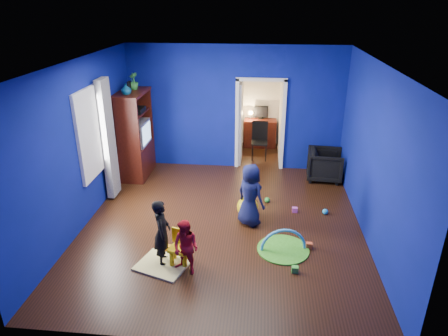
# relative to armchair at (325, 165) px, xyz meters

# --- Properties ---
(floor) EXTENTS (5.00, 5.50, 0.01)m
(floor) POSITION_rel_armchair_xyz_m (-2.10, -2.20, -0.35)
(floor) COLOR black
(floor) RESTS_ON ground
(ceiling) EXTENTS (5.00, 5.50, 0.01)m
(ceiling) POSITION_rel_armchair_xyz_m (-2.10, -2.20, 2.55)
(ceiling) COLOR white
(ceiling) RESTS_ON wall_back
(wall_back) EXTENTS (5.00, 0.02, 2.90)m
(wall_back) POSITION_rel_armchair_xyz_m (-2.10, 0.55, 1.10)
(wall_back) COLOR navy
(wall_back) RESTS_ON floor
(wall_front) EXTENTS (5.00, 0.02, 2.90)m
(wall_front) POSITION_rel_armchair_xyz_m (-2.10, -4.95, 1.10)
(wall_front) COLOR navy
(wall_front) RESTS_ON floor
(wall_left) EXTENTS (0.02, 5.50, 2.90)m
(wall_left) POSITION_rel_armchair_xyz_m (-4.60, -2.20, 1.10)
(wall_left) COLOR navy
(wall_left) RESTS_ON floor
(wall_right) EXTENTS (0.02, 5.50, 2.90)m
(wall_right) POSITION_rel_armchair_xyz_m (0.40, -2.20, 1.10)
(wall_right) COLOR navy
(wall_right) RESTS_ON floor
(alcove) EXTENTS (1.00, 1.75, 2.50)m
(alcove) POSITION_rel_armchair_xyz_m (-1.50, 1.42, 0.90)
(alcove) COLOR silver
(alcove) RESTS_ON floor
(armchair) EXTENTS (0.83, 0.81, 0.70)m
(armchair) POSITION_rel_armchair_xyz_m (0.00, 0.00, 0.00)
(armchair) COLOR black
(armchair) RESTS_ON floor
(child_black) EXTENTS (0.33, 0.44, 1.08)m
(child_black) POSITION_rel_armchair_xyz_m (-2.91, -3.42, 0.19)
(child_black) COLOR black
(child_black) RESTS_ON floor
(child_navy) EXTENTS (0.68, 0.65, 1.17)m
(child_navy) POSITION_rel_armchair_xyz_m (-1.61, -2.12, 0.24)
(child_navy) COLOR #0F1639
(child_navy) RESTS_ON floor
(toddler_red) EXTENTS (0.52, 0.48, 0.88)m
(toddler_red) POSITION_rel_armchair_xyz_m (-2.50, -3.63, 0.09)
(toddler_red) COLOR red
(toddler_red) RESTS_ON floor
(vase) EXTENTS (0.27, 0.27, 0.23)m
(vase) POSITION_rel_armchair_xyz_m (-4.30, -0.47, 1.72)
(vase) COLOR #0C5862
(vase) RESTS_ON tv_armoire
(potted_plant) EXTENTS (0.27, 0.27, 0.37)m
(potted_plant) POSITION_rel_armchair_xyz_m (-4.30, 0.05, 1.79)
(potted_plant) COLOR green
(potted_plant) RESTS_ON tv_armoire
(tv_armoire) EXTENTS (0.58, 1.14, 1.96)m
(tv_armoire) POSITION_rel_armchair_xyz_m (-4.30, -0.17, 0.63)
(tv_armoire) COLOR #401B0A
(tv_armoire) RESTS_ON floor
(crt_tv) EXTENTS (0.46, 0.70, 0.54)m
(crt_tv) POSITION_rel_armchair_xyz_m (-4.26, -0.17, 0.67)
(crt_tv) COLOR silver
(crt_tv) RESTS_ON tv_armoire
(yellow_blanket) EXTENTS (0.90, 0.81, 0.03)m
(yellow_blanket) POSITION_rel_armchair_xyz_m (-2.91, -3.52, -0.33)
(yellow_blanket) COLOR #F2E07A
(yellow_blanket) RESTS_ON floor
(hopper_ball) EXTENTS (0.40, 0.40, 0.40)m
(hopper_ball) POSITION_rel_armchair_xyz_m (-1.66, -1.87, -0.15)
(hopper_ball) COLOR yellow
(hopper_ball) RESTS_ON floor
(kid_chair) EXTENTS (0.35, 0.35, 0.50)m
(kid_chair) POSITION_rel_armchair_xyz_m (-2.65, -3.43, -0.10)
(kid_chair) COLOR yellow
(kid_chair) RESTS_ON floor
(play_mat) EXTENTS (0.85, 0.85, 0.02)m
(play_mat) POSITION_rel_armchair_xyz_m (-1.02, -2.91, -0.34)
(play_mat) COLOR green
(play_mat) RESTS_ON floor
(toy_arch) EXTENTS (0.76, 0.18, 0.77)m
(toy_arch) POSITION_rel_armchair_xyz_m (-1.02, -2.91, -0.33)
(toy_arch) COLOR #3F8CD8
(toy_arch) RESTS_ON floor
(window_left) EXTENTS (0.03, 0.95, 1.55)m
(window_left) POSITION_rel_armchair_xyz_m (-4.58, -1.85, 1.20)
(window_left) COLOR white
(window_left) RESTS_ON wall_left
(curtain) EXTENTS (0.14, 0.42, 2.40)m
(curtain) POSITION_rel_armchair_xyz_m (-4.47, -1.30, 0.90)
(curtain) COLOR slate
(curtain) RESTS_ON floor
(doorway) EXTENTS (1.16, 0.10, 2.10)m
(doorway) POSITION_rel_armchair_xyz_m (-1.50, 0.55, 0.70)
(doorway) COLOR white
(doorway) RESTS_ON floor
(study_desk) EXTENTS (0.88, 0.44, 0.75)m
(study_desk) POSITION_rel_armchair_xyz_m (-1.50, 2.06, 0.03)
(study_desk) COLOR #3D140A
(study_desk) RESTS_ON floor
(desk_monitor) EXTENTS (0.40, 0.05, 0.32)m
(desk_monitor) POSITION_rel_armchair_xyz_m (-1.50, 2.18, 0.60)
(desk_monitor) COLOR black
(desk_monitor) RESTS_ON study_desk
(desk_lamp) EXTENTS (0.14, 0.14, 0.14)m
(desk_lamp) POSITION_rel_armchair_xyz_m (-1.78, 2.12, 0.58)
(desk_lamp) COLOR #FFD88C
(desk_lamp) RESTS_ON study_desk
(folding_chair) EXTENTS (0.40, 0.40, 0.92)m
(folding_chair) POSITION_rel_armchair_xyz_m (-1.50, 1.10, 0.11)
(folding_chair) COLOR black
(folding_chair) RESTS_ON floor
(book_shelf) EXTENTS (0.88, 0.24, 0.04)m
(book_shelf) POSITION_rel_armchair_xyz_m (-1.50, 2.17, 1.67)
(book_shelf) COLOR white
(book_shelf) RESTS_ON study_desk
(toy_0) EXTENTS (0.10, 0.08, 0.10)m
(toy_0) POSITION_rel_armchair_xyz_m (-0.59, -2.82, -0.30)
(toy_0) COLOR #D04922
(toy_0) RESTS_ON floor
(toy_1) EXTENTS (0.11, 0.11, 0.11)m
(toy_1) POSITION_rel_armchair_xyz_m (-0.18, -1.64, -0.29)
(toy_1) COLOR #249BCE
(toy_1) RESTS_ON floor
(toy_2) EXTENTS (0.10, 0.08, 0.10)m
(toy_2) POSITION_rel_armchair_xyz_m (-2.89, -3.12, -0.30)
(toy_2) COLOR orange
(toy_2) RESTS_ON floor
(toy_3) EXTENTS (0.11, 0.11, 0.11)m
(toy_3) POSITION_rel_armchair_xyz_m (-1.29, -1.27, -0.29)
(toy_3) COLOR green
(toy_3) RESTS_ON floor
(toy_4) EXTENTS (0.10, 0.08, 0.10)m
(toy_4) POSITION_rel_armchair_xyz_m (-0.75, -1.62, -0.30)
(toy_4) COLOR #D750AE
(toy_4) RESTS_ON floor
(toy_5) EXTENTS (0.10, 0.08, 0.10)m
(toy_5) POSITION_rel_armchair_xyz_m (-0.87, -3.48, -0.30)
(toy_5) COLOR green
(toy_5) RESTS_ON floor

